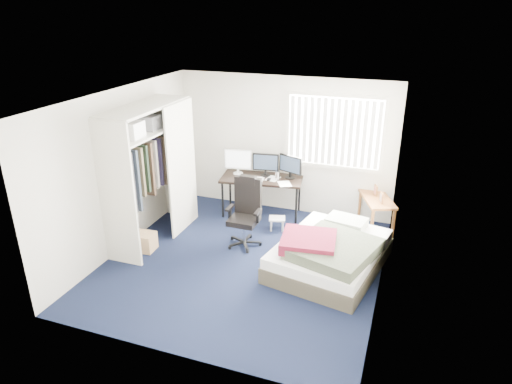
{
  "coord_description": "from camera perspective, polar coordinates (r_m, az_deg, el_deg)",
  "views": [
    {
      "loc": [
        2.19,
        -5.58,
        3.65
      ],
      "look_at": [
        0.06,
        0.4,
        1.01
      ],
      "focal_mm": 32.0,
      "sensor_mm": 36.0,
      "label": 1
    }
  ],
  "objects": [
    {
      "name": "footstool",
      "position": [
        7.9,
        2.64,
        -3.58
      ],
      "size": [
        0.32,
        0.29,
        0.22
      ],
      "color": "white",
      "rests_on": "ground"
    },
    {
      "name": "ground",
      "position": [
        7.02,
        -1.56,
        -8.75
      ],
      "size": [
        4.2,
        4.2,
        0.0
      ],
      "primitive_type": "plane",
      "color": "black",
      "rests_on": "ground"
    },
    {
      "name": "window_assembly",
      "position": [
        8.0,
        9.75,
        7.41
      ],
      "size": [
        1.72,
        0.09,
        1.32
      ],
      "color": "white",
      "rests_on": "ground"
    },
    {
      "name": "closet",
      "position": [
        7.38,
        -13.14,
        3.82
      ],
      "size": [
        0.64,
        1.84,
        2.22
      ],
      "color": "beige",
      "rests_on": "ground"
    },
    {
      "name": "room_shell",
      "position": [
        6.37,
        -1.7,
        2.93
      ],
      "size": [
        4.2,
        4.2,
        4.2
      ],
      "color": "silver",
      "rests_on": "ground"
    },
    {
      "name": "nightstand",
      "position": [
        8.01,
        14.88,
        -1.19
      ],
      "size": [
        0.73,
        0.96,
        0.77
      ],
      "color": "brown",
      "rests_on": "ground"
    },
    {
      "name": "pine_box",
      "position": [
        7.51,
        -13.95,
        -6.01
      ],
      "size": [
        0.4,
        0.31,
        0.29
      ],
      "primitive_type": "cube",
      "rotation": [
        0.0,
        0.0,
        0.06
      ],
      "color": "tan",
      "rests_on": "ground"
    },
    {
      "name": "desk",
      "position": [
        8.27,
        0.79,
        2.1
      ],
      "size": [
        1.55,
        0.89,
        1.18
      ],
      "color": "black",
      "rests_on": "ground"
    },
    {
      "name": "bed",
      "position": [
        6.82,
        9.18,
        -7.5
      ],
      "size": [
        1.7,
        2.07,
        0.61
      ],
      "color": "#3C372B",
      "rests_on": "ground"
    },
    {
      "name": "office_chair",
      "position": [
        7.35,
        -1.33,
        -3.38
      ],
      "size": [
        0.54,
        0.53,
        1.13
      ],
      "color": "black",
      "rests_on": "ground"
    }
  ]
}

